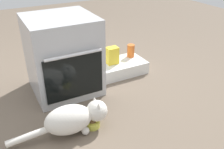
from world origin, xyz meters
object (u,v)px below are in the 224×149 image
sauce_jar (131,51)px  oven (62,55)px  food_bowl (93,123)px  pantry_cabinet (120,67)px  snack_bag (112,56)px  cat (74,118)px

sauce_jar → oven: bearing=-172.4°
food_bowl → sauce_jar: 1.10m
oven → pantry_cabinet: (0.63, 0.04, -0.29)m
snack_bag → oven: bearing=-174.8°
pantry_cabinet → oven: bearing=-176.2°
oven → pantry_cabinet: 0.69m
food_bowl → snack_bag: size_ratio=0.64×
oven → snack_bag: bearing=5.2°
food_bowl → cat: (-0.14, 0.01, 0.09)m
cat → pantry_cabinet: bearing=45.9°
oven → food_bowl: 0.71m
snack_bag → sauce_jar: size_ratio=1.29×
food_bowl → sauce_jar: bearing=43.1°
pantry_cabinet → snack_bag: snack_bag is taller
oven → pantry_cabinet: oven is taller
oven → cat: 0.68m
cat → snack_bag: (0.67, 0.67, 0.09)m
oven → snack_bag: oven is taller
oven → cat: (-0.13, -0.62, -0.23)m
pantry_cabinet → sauce_jar: sauce_jar is taller
food_bowl → cat: 0.17m
oven → sauce_jar: (0.80, 0.11, -0.15)m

